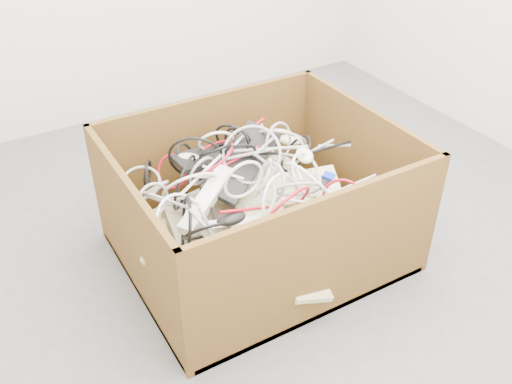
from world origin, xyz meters
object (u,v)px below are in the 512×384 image
power_strip_left (206,200)px  cardboard_box (256,225)px  power_strip_right (240,226)px  vga_plug (329,177)px

power_strip_left → cardboard_box: bearing=-28.5°
cardboard_box → power_strip_right: bearing=-133.0°
cardboard_box → vga_plug: (0.29, -0.10, 0.20)m
cardboard_box → power_strip_left: cardboard_box is taller
power_strip_right → vga_plug: (0.46, 0.09, 0.01)m
power_strip_left → vga_plug: bearing=-42.5°
cardboard_box → power_strip_left: (-0.23, -0.02, 0.23)m
cardboard_box → vga_plug: cardboard_box is taller
cardboard_box → power_strip_left: bearing=-174.8°
power_strip_right → vga_plug: 0.47m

